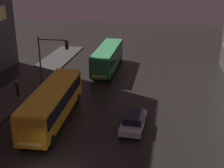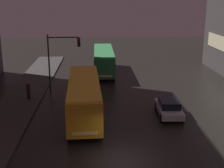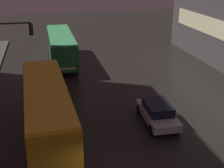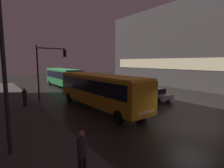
# 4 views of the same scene
# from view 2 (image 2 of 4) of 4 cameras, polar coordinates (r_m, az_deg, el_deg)

# --- Properties ---
(ground_plane) EXTENTS (120.00, 120.00, 0.00)m
(ground_plane) POSITION_cam_2_polar(r_m,az_deg,el_deg) (20.06, 1.86, -13.70)
(ground_plane) COLOR black
(sidewalk_left) EXTENTS (4.00, 48.00, 0.15)m
(sidewalk_left) POSITION_cam_2_polar(r_m,az_deg,el_deg) (30.05, -17.16, -3.95)
(sidewalk_left) COLOR #3D3A38
(sidewalk_left) RESTS_ON ground
(bus_near) EXTENTS (3.01, 11.32, 3.18)m
(bus_near) POSITION_cam_2_polar(r_m,az_deg,el_deg) (26.16, -5.12, -1.85)
(bus_near) COLOR orange
(bus_near) RESTS_ON ground
(bus_far) EXTENTS (2.55, 10.80, 3.14)m
(bus_far) POSITION_cam_2_polar(r_m,az_deg,el_deg) (40.95, -1.54, 4.65)
(bus_far) COLOR #236B38
(bus_far) RESTS_ON ground
(car_taxi) EXTENTS (2.02, 4.49, 1.38)m
(car_taxi) POSITION_cam_2_polar(r_m,az_deg,el_deg) (27.17, 10.35, -4.15)
(car_taxi) COLOR #B7B7BC
(car_taxi) RESTS_ON ground
(pedestrian_mid) EXTENTS (0.53, 0.53, 1.74)m
(pedestrian_mid) POSITION_cam_2_polar(r_m,az_deg,el_deg) (31.32, -15.08, -0.84)
(pedestrian_mid) COLOR black
(pedestrian_mid) RESTS_ON sidewalk_left
(traffic_light_main) EXTENTS (3.34, 0.35, 6.15)m
(traffic_light_main) POSITION_cam_2_polar(r_m,az_deg,el_deg) (32.37, -9.52, 5.46)
(traffic_light_main) COLOR #2D2D2D
(traffic_light_main) RESTS_ON ground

